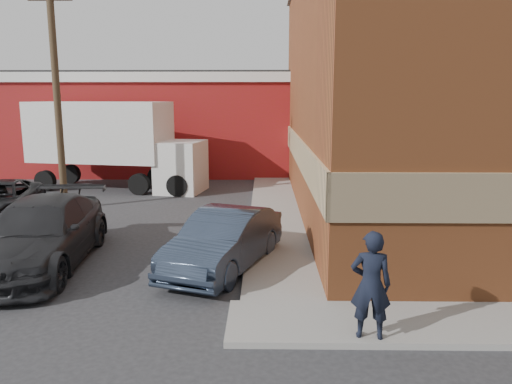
% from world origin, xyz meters
% --- Properties ---
extents(ground, '(90.00, 90.00, 0.00)m').
position_xyz_m(ground, '(0.00, 0.00, 0.00)').
color(ground, '#28282B').
rests_on(ground, ground).
extents(brick_building, '(14.25, 18.25, 9.36)m').
position_xyz_m(brick_building, '(8.50, 9.00, 4.68)').
color(brick_building, brown).
rests_on(brick_building, ground).
extents(sidewalk_west, '(1.80, 18.00, 0.12)m').
position_xyz_m(sidewalk_west, '(0.60, 9.00, 0.06)').
color(sidewalk_west, gray).
rests_on(sidewalk_west, ground).
extents(warehouse, '(16.30, 8.30, 5.60)m').
position_xyz_m(warehouse, '(-6.00, 20.00, 2.81)').
color(warehouse, maroon).
rests_on(warehouse, ground).
extents(utility_pole, '(2.00, 0.26, 9.00)m').
position_xyz_m(utility_pole, '(-7.50, 9.00, 4.75)').
color(utility_pole, '#453422').
rests_on(utility_pole, ground).
extents(man, '(0.75, 0.55, 1.92)m').
position_xyz_m(man, '(2.03, -1.55, 1.08)').
color(man, black).
rests_on(man, sidewalk_south).
extents(sedan, '(3.01, 4.75, 1.48)m').
position_xyz_m(sedan, '(-0.80, 2.28, 0.74)').
color(sedan, '#2D384B').
rests_on(sedan, ground).
extents(suv_b, '(2.75, 5.95, 1.68)m').
position_xyz_m(suv_b, '(-5.49, 2.43, 0.84)').
color(suv_b, '#252528').
rests_on(suv_b, ground).
extents(box_truck, '(8.49, 3.86, 4.04)m').
position_xyz_m(box_truck, '(-6.62, 13.21, 2.33)').
color(box_truck, silver).
rests_on(box_truck, ground).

